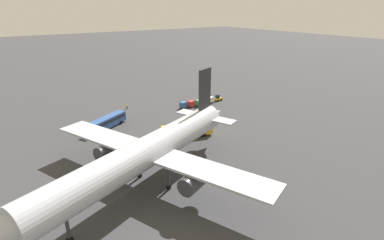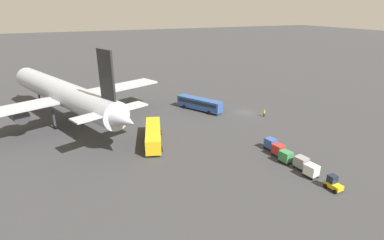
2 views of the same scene
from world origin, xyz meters
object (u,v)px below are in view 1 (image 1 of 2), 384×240
at_px(cargo_cart_grey, 203,101).
at_px(cargo_cart_blue, 183,105).
at_px(airplane, 146,153).
at_px(shuttle_bus_far, 187,130).
at_px(worker_person, 127,106).
at_px(shuttle_bus_near, 107,122).
at_px(cargo_cart_green, 198,103).
at_px(baggage_tug, 218,98).
at_px(cargo_cart_red, 191,104).
at_px(cargo_cart_white, 210,100).

distance_m(cargo_cart_grey, cargo_cart_blue, 7.89).
bearing_deg(cargo_cart_grey, airplane, 41.76).
relative_size(airplane, shuttle_bus_far, 4.01).
bearing_deg(worker_person, shuttle_bus_near, 48.46).
xyz_separation_m(worker_person, cargo_cart_green, (-20.13, 10.70, 0.32)).
relative_size(shuttle_bus_near, cargo_cart_grey, 5.49).
height_order(cargo_cart_grey, cargo_cart_blue, same).
xyz_separation_m(shuttle_bus_far, baggage_tug, (-25.63, -18.95, -0.93)).
relative_size(shuttle_bus_far, worker_person, 7.36).
height_order(airplane, baggage_tug, airplane).
xyz_separation_m(shuttle_bus_near, cargo_cart_red, (-28.21, -1.95, -0.67)).
bearing_deg(cargo_cart_red, baggage_tug, -178.14).
bearing_deg(cargo_cart_blue, shuttle_bus_far, 59.13).
distance_m(shuttle_bus_near, cargo_cart_blue, 25.69).
xyz_separation_m(cargo_cart_grey, cargo_cart_red, (5.26, 0.35, 0.00)).
bearing_deg(cargo_cart_grey, cargo_cart_blue, -0.18).
xyz_separation_m(shuttle_bus_near, cargo_cart_blue, (-25.58, -2.33, -0.67)).
height_order(shuttle_bus_far, cargo_cart_blue, shuttle_bus_far).
bearing_deg(cargo_cart_red, cargo_cart_green, 167.91).
height_order(cargo_cart_grey, cargo_cart_green, same).
distance_m(cargo_cart_white, cargo_cart_grey, 2.66).
xyz_separation_m(baggage_tug, cargo_cart_red, (11.67, 0.38, 0.25)).
bearing_deg(cargo_cart_blue, baggage_tug, -179.99).
xyz_separation_m(cargo_cart_red, cargo_cart_blue, (2.63, -0.38, 0.00)).
bearing_deg(airplane, baggage_tug, -164.06).
xyz_separation_m(shuttle_bus_far, cargo_cart_green, (-16.59, -18.01, -0.68)).
bearing_deg(worker_person, airplane, 71.19).
distance_m(shuttle_bus_far, cargo_cart_green, 24.50).
bearing_deg(worker_person, baggage_tug, 161.50).
bearing_deg(cargo_cart_grey, shuttle_bus_near, 3.94).
distance_m(baggage_tug, cargo_cart_grey, 6.42).
relative_size(cargo_cart_grey, cargo_cart_green, 1.00).
xyz_separation_m(airplane, cargo_cart_red, (-32.23, -33.12, -5.66)).
relative_size(cargo_cart_green, cargo_cart_blue, 1.00).
relative_size(cargo_cart_grey, cargo_cart_blue, 1.00).
height_order(worker_person, cargo_cart_blue, cargo_cart_blue).
bearing_deg(cargo_cart_green, worker_person, -28.00).
bearing_deg(baggage_tug, cargo_cart_white, 4.83).
relative_size(airplane, cargo_cart_red, 23.12).
height_order(shuttle_bus_near, cargo_cart_green, shuttle_bus_near).
bearing_deg(shuttle_bus_near, cargo_cart_red, 155.18).
xyz_separation_m(airplane, cargo_cart_grey, (-37.49, -33.47, -5.66)).
bearing_deg(airplane, cargo_cart_red, -155.63).
bearing_deg(airplane, cargo_cart_blue, -152.88).
xyz_separation_m(airplane, cargo_cart_green, (-34.86, -32.56, -5.66)).
relative_size(baggage_tug, cargo_cart_white, 1.10).
relative_size(cargo_cart_white, cargo_cart_green, 1.00).
distance_m(shuttle_bus_near, cargo_cart_grey, 33.55).
distance_m(baggage_tug, cargo_cart_blue, 14.30).
distance_m(baggage_tug, worker_person, 30.76).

